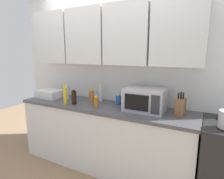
{
  "coord_description": "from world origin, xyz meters",
  "views": [
    {
      "loc": [
        1.25,
        -2.42,
        1.6
      ],
      "look_at": [
        0.11,
        -0.25,
        1.12
      ],
      "focal_mm": 29.89,
      "sensor_mm": 36.0,
      "label": 1
    }
  ],
  "objects_px": {
    "bottle_soy_dark": "(74,98)",
    "bottle_blue_cleaner": "(118,99)",
    "bottle_amber_vinegar": "(96,102)",
    "bottle_white_jar": "(67,92)",
    "microwave": "(145,100)",
    "knife_block": "(180,107)",
    "bottle_yellow_mustard": "(65,95)",
    "dish_rack": "(50,94)",
    "bottle_clear_tall": "(101,93)",
    "bottle_spice_jar": "(92,96)"
  },
  "relations": [
    {
      "from": "dish_rack",
      "to": "bottle_white_jar",
      "type": "bearing_deg",
      "value": 6.11
    },
    {
      "from": "knife_block",
      "to": "bottle_soy_dark",
      "type": "relative_size",
      "value": 1.38
    },
    {
      "from": "bottle_amber_vinegar",
      "to": "bottle_spice_jar",
      "type": "distance_m",
      "value": 0.36
    },
    {
      "from": "bottle_soy_dark",
      "to": "knife_block",
      "type": "bearing_deg",
      "value": 7.44
    },
    {
      "from": "bottle_soy_dark",
      "to": "bottle_blue_cleaner",
      "type": "distance_m",
      "value": 0.62
    },
    {
      "from": "bottle_blue_cleaner",
      "to": "bottle_clear_tall",
      "type": "height_order",
      "value": "bottle_clear_tall"
    },
    {
      "from": "bottle_amber_vinegar",
      "to": "bottle_white_jar",
      "type": "height_order",
      "value": "bottle_white_jar"
    },
    {
      "from": "bottle_amber_vinegar",
      "to": "bottle_soy_dark",
      "type": "distance_m",
      "value": 0.36
    },
    {
      "from": "bottle_white_jar",
      "to": "bottle_blue_cleaner",
      "type": "height_order",
      "value": "bottle_white_jar"
    },
    {
      "from": "bottle_clear_tall",
      "to": "bottle_yellow_mustard",
      "type": "relative_size",
      "value": 1.02
    },
    {
      "from": "knife_block",
      "to": "bottle_blue_cleaner",
      "type": "distance_m",
      "value": 0.84
    },
    {
      "from": "knife_block",
      "to": "bottle_white_jar",
      "type": "relative_size",
      "value": 1.22
    },
    {
      "from": "knife_block",
      "to": "bottle_clear_tall",
      "type": "bearing_deg",
      "value": 173.4
    },
    {
      "from": "microwave",
      "to": "knife_block",
      "type": "relative_size",
      "value": 1.73
    },
    {
      "from": "microwave",
      "to": "dish_rack",
      "type": "distance_m",
      "value": 1.56
    },
    {
      "from": "bottle_amber_vinegar",
      "to": "bottle_soy_dark",
      "type": "bearing_deg",
      "value": -179.12
    },
    {
      "from": "dish_rack",
      "to": "bottle_amber_vinegar",
      "type": "relative_size",
      "value": 2.48
    },
    {
      "from": "microwave",
      "to": "bottle_yellow_mustard",
      "type": "bearing_deg",
      "value": -167.93
    },
    {
      "from": "bottle_amber_vinegar",
      "to": "bottle_white_jar",
      "type": "relative_size",
      "value": 0.68
    },
    {
      "from": "knife_block",
      "to": "bottle_amber_vinegar",
      "type": "relative_size",
      "value": 1.81
    },
    {
      "from": "microwave",
      "to": "dish_rack",
      "type": "xyz_separation_m",
      "value": [
        -1.56,
        -0.03,
        -0.08
      ]
    },
    {
      "from": "bottle_amber_vinegar",
      "to": "bottle_white_jar",
      "type": "bearing_deg",
      "value": 165.07
    },
    {
      "from": "knife_block",
      "to": "microwave",
      "type": "bearing_deg",
      "value": -179.38
    },
    {
      "from": "knife_block",
      "to": "dish_rack",
      "type": "bearing_deg",
      "value": -178.88
    },
    {
      "from": "bottle_amber_vinegar",
      "to": "bottle_soy_dark",
      "type": "xyz_separation_m",
      "value": [
        -0.36,
        -0.01,
        0.02
      ]
    },
    {
      "from": "knife_block",
      "to": "bottle_blue_cleaner",
      "type": "bearing_deg",
      "value": 172.11
    },
    {
      "from": "bottle_blue_cleaner",
      "to": "bottle_yellow_mustard",
      "type": "distance_m",
      "value": 0.74
    },
    {
      "from": "microwave",
      "to": "bottle_yellow_mustard",
      "type": "distance_m",
      "value": 1.1
    },
    {
      "from": "bottle_soy_dark",
      "to": "bottle_yellow_mustard",
      "type": "relative_size",
      "value": 0.77
    },
    {
      "from": "microwave",
      "to": "bottle_blue_cleaner",
      "type": "distance_m",
      "value": 0.45
    },
    {
      "from": "bottle_spice_jar",
      "to": "knife_block",
      "type": "bearing_deg",
      "value": -3.82
    },
    {
      "from": "microwave",
      "to": "bottle_spice_jar",
      "type": "relative_size",
      "value": 2.72
    },
    {
      "from": "bottle_blue_cleaner",
      "to": "bottle_spice_jar",
      "type": "bearing_deg",
      "value": -175.78
    },
    {
      "from": "dish_rack",
      "to": "bottle_soy_dark",
      "type": "relative_size",
      "value": 1.89
    },
    {
      "from": "dish_rack",
      "to": "bottle_soy_dark",
      "type": "distance_m",
      "value": 0.61
    },
    {
      "from": "bottle_amber_vinegar",
      "to": "microwave",
      "type": "bearing_deg",
      "value": 15.65
    },
    {
      "from": "bottle_soy_dark",
      "to": "bottle_blue_cleaner",
      "type": "bearing_deg",
      "value": 28.64
    },
    {
      "from": "bottle_blue_cleaner",
      "to": "dish_rack",
      "type": "bearing_deg",
      "value": -172.28
    },
    {
      "from": "knife_block",
      "to": "bottle_clear_tall",
      "type": "height_order",
      "value": "knife_block"
    },
    {
      "from": "microwave",
      "to": "knife_block",
      "type": "height_order",
      "value": "microwave"
    },
    {
      "from": "bottle_soy_dark",
      "to": "bottle_yellow_mustard",
      "type": "bearing_deg",
      "value": -153.39
    },
    {
      "from": "dish_rack",
      "to": "bottle_soy_dark",
      "type": "bearing_deg",
      "value": -13.26
    },
    {
      "from": "bottle_blue_cleaner",
      "to": "bottle_spice_jar",
      "type": "height_order",
      "value": "bottle_spice_jar"
    },
    {
      "from": "dish_rack",
      "to": "bottle_blue_cleaner",
      "type": "bearing_deg",
      "value": 7.72
    },
    {
      "from": "bottle_clear_tall",
      "to": "bottle_soy_dark",
      "type": "bearing_deg",
      "value": -128.03
    },
    {
      "from": "bottle_blue_cleaner",
      "to": "bottle_white_jar",
      "type": "bearing_deg",
      "value": -171.66
    },
    {
      "from": "bottle_white_jar",
      "to": "bottle_spice_jar",
      "type": "distance_m",
      "value": 0.4
    },
    {
      "from": "dish_rack",
      "to": "bottle_amber_vinegar",
      "type": "distance_m",
      "value": 0.97
    },
    {
      "from": "bottle_amber_vinegar",
      "to": "bottle_blue_cleaner",
      "type": "xyz_separation_m",
      "value": [
        0.18,
        0.29,
        -0.01
      ]
    },
    {
      "from": "bottle_white_jar",
      "to": "knife_block",
      "type": "bearing_deg",
      "value": 0.15
    }
  ]
}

